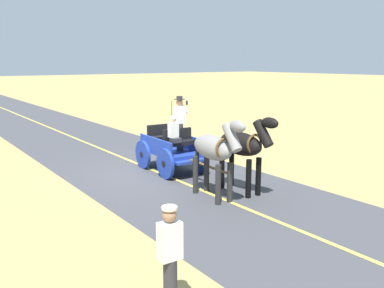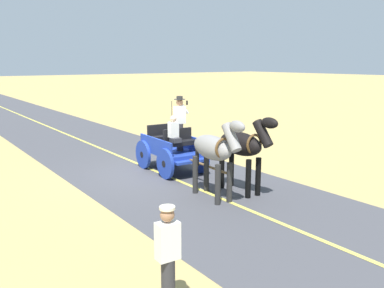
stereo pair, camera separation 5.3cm
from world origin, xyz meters
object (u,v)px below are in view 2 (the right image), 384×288
Objects in this scene: horse_drawn_carriage at (172,147)px; pedestrian_walking at (168,258)px; horse_near_side at (243,146)px; horse_off_side at (214,150)px.

horse_drawn_carriage is 7.94m from pedestrian_walking.
horse_near_side reaches higher than pedestrian_walking.
horse_off_side is (0.63, 3.00, 0.51)m from horse_drawn_carriage.
horse_near_side is at bearing -142.72° from pedestrian_walking.
horse_drawn_carriage is at bearing -84.01° from horse_near_side.
horse_near_side is 0.96m from horse_off_side.
horse_drawn_carriage reaches higher than horse_off_side.
horse_drawn_carriage is 3.11m from horse_near_side.
horse_near_side is (-0.32, 3.05, 0.51)m from horse_drawn_carriage.
horse_off_side reaches higher than pedestrian_walking.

